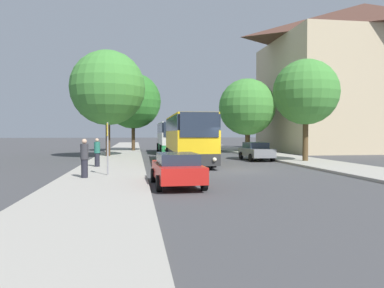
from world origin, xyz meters
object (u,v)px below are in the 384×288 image
parked_car_right_far (208,143)px  tree_right_near (247,107)px  bus_front (188,138)px  tree_left_near (133,101)px  bus_stop_sign (108,142)px  tree_left_far (108,88)px  tree_right_mid (306,92)px  parked_car_right_near (256,151)px  tree_right_far (248,106)px  pedestrian_waiting_far (84,158)px  bus_middle (171,137)px  parked_car_left_curb (177,169)px  pedestrian_waiting_near (97,152)px

parked_car_right_far → tree_right_near: (2.45, -10.08, 4.28)m
bus_front → tree_left_near: size_ratio=1.28×
parked_car_right_far → bus_stop_sign: (-10.98, -31.39, 0.99)m
tree_left_far → tree_right_mid: 16.78m
parked_car_right_near → tree_right_far: (3.70, 14.10, 4.59)m
bus_front → tree_right_far: tree_right_far is taller
parked_car_right_far → pedestrian_waiting_far: pedestrian_waiting_far is taller
bus_middle → tree_left_near: 6.72m
tree_left_near → tree_right_far: (13.46, -1.28, -0.54)m
pedestrian_waiting_far → tree_right_far: (15.47, 25.21, 4.30)m
parked_car_right_far → tree_left_far: size_ratio=0.48×
parked_car_left_curb → parked_car_right_near: (7.79, 13.39, 0.03)m
bus_middle → parked_car_left_curb: 25.52m
tree_right_far → bus_middle: bearing=-167.5°
parked_car_left_curb → bus_stop_sign: 4.54m
pedestrian_waiting_far → parked_car_right_near: bearing=145.1°
parked_car_right_near → tree_right_far: tree_right_far is taller
bus_front → tree_left_far: (-6.16, 7.15, 4.33)m
parked_car_left_curb → tree_right_near: tree_right_near is taller
pedestrian_waiting_far → tree_left_far: (-0.13, 16.30, 5.10)m
bus_middle → parked_car_left_curb: bus_middle is taller
pedestrian_waiting_near → parked_car_right_near: bearing=-71.0°
pedestrian_waiting_near → tree_right_mid: size_ratio=0.23×
bus_front → pedestrian_waiting_far: size_ratio=6.46×
tree_left_far → tree_right_mid: tree_left_far is taller
bus_front → parked_car_right_far: size_ratio=2.56×
bus_stop_sign → tree_left_near: bearing=87.7°
tree_right_far → tree_left_far: bearing=-150.3°
pedestrian_waiting_near → tree_right_mid: bearing=-85.4°
tree_right_mid → bus_front: bearing=174.6°
tree_left_far → tree_right_near: tree_left_far is taller
pedestrian_waiting_near → tree_right_near: tree_right_near is taller
parked_car_left_curb → bus_stop_sign: bearing=131.1°
parked_car_right_far → pedestrian_waiting_far: 34.49m
parked_car_right_far → tree_right_near: tree_right_near is taller
tree_left_near → tree_right_far: bearing=-5.4°
tree_right_near → tree_right_far: size_ratio=1.09×
pedestrian_waiting_far → bus_middle: bearing=176.9°
tree_right_near → tree_right_mid: 13.94m
tree_right_far → tree_left_near: bearing=174.6°
bus_front → bus_middle: bearing=90.9°
parked_car_right_near → parked_car_right_far: size_ratio=0.93×
pedestrian_waiting_near → tree_right_far: tree_right_far is taller
bus_stop_sign → tree_right_near: size_ratio=0.32×
bus_stop_sign → pedestrian_waiting_far: bus_stop_sign is taller
parked_car_right_near → tree_right_far: 15.28m
tree_right_mid → tree_right_far: size_ratio=1.01×
bus_stop_sign → tree_right_near: (13.43, 21.31, 3.30)m
bus_front → pedestrian_waiting_near: bus_front is taller
tree_right_mid → tree_left_far: bearing=151.6°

